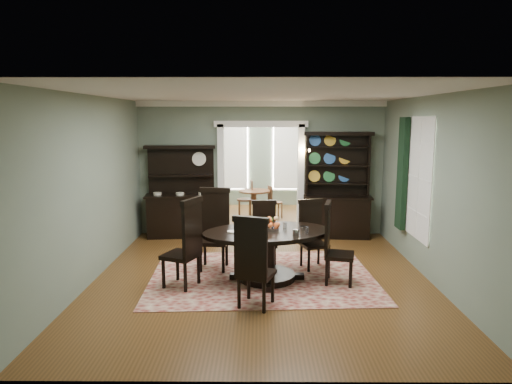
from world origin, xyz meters
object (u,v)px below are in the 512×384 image
Objects in this scene: sideboard at (181,205)px; welsh_dresser at (337,199)px; dining_table at (267,246)px; parlor_table at (255,200)px.

welsh_dresser is (3.48, -0.02, 0.13)m from sideboard.
sideboard is 3.49m from welsh_dresser.
welsh_dresser is at bearing 46.38° from dining_table.
dining_table is at bearing -115.47° from welsh_dresser.
sideboard is (-1.88, 2.81, 0.14)m from dining_table.
welsh_dresser is (1.61, 2.79, 0.27)m from dining_table.
sideboard is 2.43m from parlor_table.
dining_table is 1.01× the size of welsh_dresser.
dining_table is 4.61m from parlor_table.
welsh_dresser is 2.61m from parlor_table.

